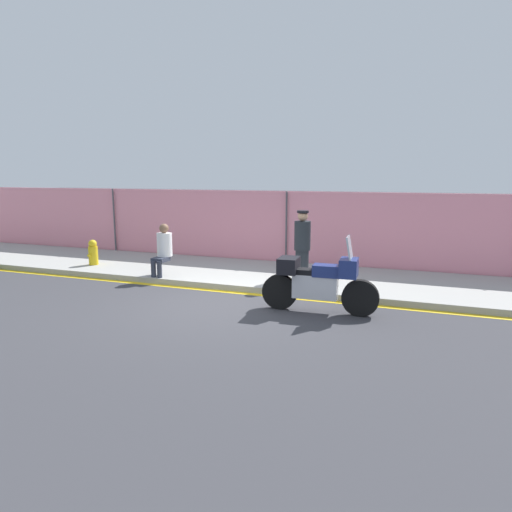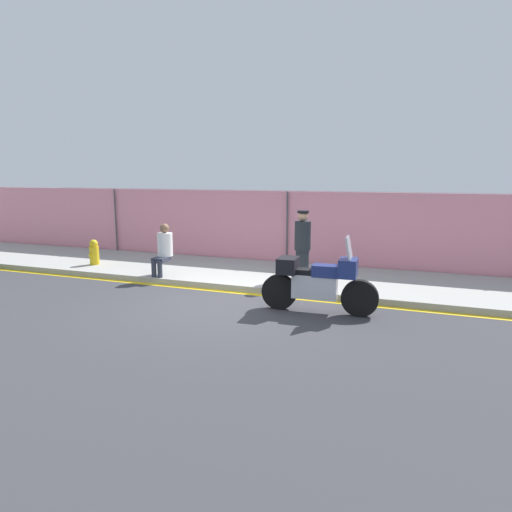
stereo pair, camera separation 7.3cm
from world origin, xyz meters
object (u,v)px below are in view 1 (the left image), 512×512
motorcycle (318,281)px  officer_standing (302,244)px  fire_hydrant (93,252)px  person_seated_on_curb (163,247)px

motorcycle → officer_standing: (-0.85, 2.10, 0.36)m
officer_standing → fire_hydrant: officer_standing is taller
officer_standing → fire_hydrant: 5.83m
motorcycle → fire_hydrant: bearing=162.7°
fire_hydrant → person_seated_on_curb: bearing=-9.5°
motorcycle → officer_standing: officer_standing is taller
person_seated_on_curb → officer_standing: bearing=13.0°
fire_hydrant → motorcycle: bearing=-14.7°
officer_standing → person_seated_on_curb: officer_standing is taller
person_seated_on_curb → fire_hydrant: 2.54m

